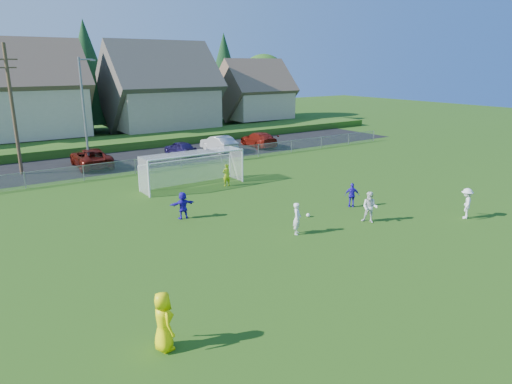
% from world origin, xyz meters
% --- Properties ---
extents(ground, '(160.00, 160.00, 0.00)m').
position_xyz_m(ground, '(0.00, 0.00, 0.00)').
color(ground, '#193D0C').
rests_on(ground, ground).
extents(asphalt_lot, '(60.00, 60.00, 0.00)m').
position_xyz_m(asphalt_lot, '(0.00, 27.50, 0.01)').
color(asphalt_lot, black).
rests_on(asphalt_lot, ground).
extents(grass_embankment, '(70.00, 6.00, 0.80)m').
position_xyz_m(grass_embankment, '(0.00, 35.00, 0.40)').
color(grass_embankment, '#1E420F').
rests_on(grass_embankment, ground).
extents(soccer_ball, '(0.22, 0.22, 0.22)m').
position_xyz_m(soccer_ball, '(2.28, 6.03, 0.11)').
color(soccer_ball, white).
rests_on(soccer_ball, ground).
extents(referee, '(0.62, 0.94, 1.91)m').
position_xyz_m(referee, '(-9.67, -0.98, 0.96)').
color(referee, '#FFF105').
rests_on(referee, ground).
extents(player_white_a, '(0.72, 0.71, 1.67)m').
position_xyz_m(player_white_a, '(0.01, 4.32, 0.84)').
color(player_white_a, white).
rests_on(player_white_a, ground).
extents(player_white_b, '(1.00, 1.07, 1.75)m').
position_xyz_m(player_white_b, '(4.44, 3.41, 0.87)').
color(player_white_b, white).
rests_on(player_white_b, ground).
extents(player_white_c, '(1.31, 1.15, 1.76)m').
position_xyz_m(player_white_c, '(9.47, 0.78, 0.88)').
color(player_white_c, white).
rests_on(player_white_c, ground).
extents(player_blue_a, '(0.91, 0.84, 1.50)m').
position_xyz_m(player_blue_a, '(5.73, 5.96, 0.75)').
color(player_blue_a, '#2B14BF').
rests_on(player_blue_a, ground).
extents(player_blue_b, '(1.49, 0.62, 1.56)m').
position_xyz_m(player_blue_b, '(-3.72, 9.90, 0.78)').
color(player_blue_b, '#2B14BF').
rests_on(player_blue_b, ground).
extents(goalkeeper, '(0.62, 0.44, 1.62)m').
position_xyz_m(goalkeeper, '(2.04, 14.63, 0.81)').
color(goalkeeper, '#AFCA17').
rests_on(goalkeeper, ground).
extents(car_c, '(2.92, 5.85, 1.59)m').
position_xyz_m(car_c, '(-4.18, 26.50, 0.80)').
color(car_c, '#521009').
rests_on(car_c, ground).
extents(car_e, '(1.99, 4.16, 1.37)m').
position_xyz_m(car_e, '(4.31, 26.91, 0.69)').
color(car_e, '#181240').
rests_on(car_e, ground).
extents(car_f, '(1.76, 4.87, 1.59)m').
position_xyz_m(car_f, '(8.35, 26.54, 0.80)').
color(car_f, '#AFAFAF').
rests_on(car_f, ground).
extents(car_g, '(2.73, 5.51, 1.54)m').
position_xyz_m(car_g, '(13.17, 26.47, 0.77)').
color(car_g, maroon).
rests_on(car_g, ground).
extents(soccer_goal, '(7.42, 1.90, 2.50)m').
position_xyz_m(soccer_goal, '(0.00, 16.05, 1.63)').
color(soccer_goal, white).
rests_on(soccer_goal, ground).
extents(chainlink_fence, '(52.06, 0.06, 1.20)m').
position_xyz_m(chainlink_fence, '(0.00, 22.00, 0.63)').
color(chainlink_fence, gray).
rests_on(chainlink_fence, ground).
extents(streetlight, '(1.38, 0.18, 9.00)m').
position_xyz_m(streetlight, '(-4.45, 26.00, 4.84)').
color(streetlight, slate).
rests_on(streetlight, ground).
extents(utility_pole, '(1.60, 0.26, 10.00)m').
position_xyz_m(utility_pole, '(-9.50, 27.00, 5.15)').
color(utility_pole, '#473321').
rests_on(utility_pole, ground).
extents(houses_row, '(53.90, 11.45, 13.27)m').
position_xyz_m(houses_row, '(1.97, 42.46, 7.33)').
color(houses_row, tan).
rests_on(houses_row, ground).
extents(tree_row, '(65.98, 12.36, 13.80)m').
position_xyz_m(tree_row, '(1.04, 48.74, 6.91)').
color(tree_row, '#382616').
rests_on(tree_row, ground).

